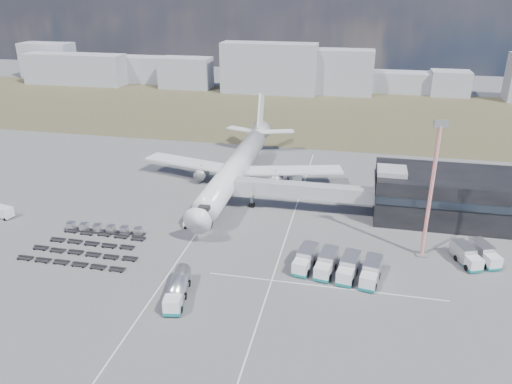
# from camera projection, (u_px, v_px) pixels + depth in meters

# --- Properties ---
(ground) EXTENTS (420.00, 420.00, 0.00)m
(ground) POSITION_uv_depth(u_px,v_px,m) (197.00, 248.00, 95.44)
(ground) COLOR #565659
(ground) RESTS_ON ground
(grass_strip) EXTENTS (420.00, 90.00, 0.01)m
(grass_strip) POSITION_uv_depth(u_px,v_px,m) (286.00, 112.00, 194.44)
(grass_strip) COLOR #4A442C
(grass_strip) RESTS_ON ground
(lane_markings) EXTENTS (47.12, 110.00, 0.01)m
(lane_markings) POSITION_uv_depth(u_px,v_px,m) (250.00, 246.00, 96.27)
(lane_markings) COLOR silver
(lane_markings) RESTS_ON ground
(terminal) EXTENTS (30.40, 16.40, 11.00)m
(terminal) POSITION_uv_depth(u_px,v_px,m) (446.00, 195.00, 105.81)
(terminal) COLOR black
(terminal) RESTS_ON ground
(jet_bridge) EXTENTS (30.30, 3.80, 7.05)m
(jet_bridge) POSITION_uv_depth(u_px,v_px,m) (295.00, 190.00, 108.80)
(jet_bridge) COLOR #939399
(jet_bridge) RESTS_ON ground
(airliner) EXTENTS (51.59, 64.53, 17.62)m
(airliner) POSITION_uv_depth(u_px,v_px,m) (237.00, 166.00, 122.51)
(airliner) COLOR silver
(airliner) RESTS_ON ground
(skyline) EXTENTS (299.48, 27.58, 24.59)m
(skyline) POSITION_uv_depth(u_px,v_px,m) (315.00, 72.00, 223.90)
(skyline) COLOR #9799A5
(skyline) RESTS_ON ground
(fuel_tanker) EXTENTS (4.34, 10.90, 3.43)m
(fuel_tanker) POSITION_uv_depth(u_px,v_px,m) (177.00, 289.00, 79.76)
(fuel_tanker) COLOR silver
(fuel_tanker) RESTS_ON ground
(pushback_tug) EXTENTS (3.09, 2.00, 1.35)m
(pushback_tug) POSITION_uv_depth(u_px,v_px,m) (191.00, 225.00, 103.14)
(pushback_tug) COLOR silver
(pushback_tug) RESTS_ON ground
(utility_van) EXTENTS (5.16, 3.16, 2.52)m
(utility_van) POSITION_uv_depth(u_px,v_px,m) (2.00, 212.00, 107.33)
(utility_van) COLOR silver
(utility_van) RESTS_ON ground
(catering_truck) EXTENTS (4.36, 6.26, 2.66)m
(catering_truck) POSITION_uv_depth(u_px,v_px,m) (294.00, 178.00, 125.71)
(catering_truck) COLOR silver
(catering_truck) RESTS_ON ground
(service_trucks_near) EXTENTS (15.45, 10.23, 3.18)m
(service_trucks_near) POSITION_uv_depth(u_px,v_px,m) (337.00, 265.00, 86.37)
(service_trucks_near) COLOR silver
(service_trucks_near) RESTS_ON ground
(service_trucks_far) EXTENTS (8.48, 9.15, 2.97)m
(service_trucks_far) POSITION_uv_depth(u_px,v_px,m) (475.00, 255.00, 89.99)
(service_trucks_far) COLOR silver
(service_trucks_far) RESTS_ON ground
(uld_row) EXTENTS (16.96, 2.10, 1.54)m
(uld_row) POSITION_uv_depth(u_px,v_px,m) (104.00, 229.00, 100.91)
(uld_row) COLOR black
(uld_row) RESTS_ON ground
(baggage_dollies) EXTENTS (22.10, 13.17, 0.66)m
(baggage_dollies) POSITION_uv_depth(u_px,v_px,m) (86.00, 248.00, 94.63)
(baggage_dollies) COLOR black
(baggage_dollies) RESTS_ON ground
(floodlight_mast) EXTENTS (2.46, 1.99, 25.81)m
(floodlight_mast) POSITION_uv_depth(u_px,v_px,m) (431.00, 191.00, 87.91)
(floodlight_mast) COLOR red
(floodlight_mast) RESTS_ON ground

